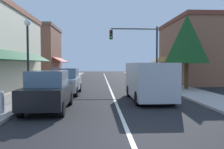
# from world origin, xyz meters

# --- Properties ---
(ground_plane) EXTENTS (80.00, 80.00, 0.00)m
(ground_plane) POSITION_xyz_m (0.00, 18.00, 0.00)
(ground_plane) COLOR black
(sidewalk_left) EXTENTS (2.60, 56.00, 0.12)m
(sidewalk_left) POSITION_xyz_m (-5.50, 18.00, 0.06)
(sidewalk_left) COLOR gray
(sidewalk_left) RESTS_ON ground
(sidewalk_right) EXTENTS (2.60, 56.00, 0.12)m
(sidewalk_right) POSITION_xyz_m (5.50, 18.00, 0.06)
(sidewalk_right) COLOR #A39E99
(sidewalk_right) RESTS_ON ground
(lane_center_stripe) EXTENTS (0.14, 52.00, 0.01)m
(lane_center_stripe) POSITION_xyz_m (0.00, 18.00, 0.00)
(lane_center_stripe) COLOR silver
(lane_center_stripe) RESTS_ON ground
(storefront_right_block) EXTENTS (6.37, 10.20, 6.72)m
(storefront_right_block) POSITION_xyz_m (9.32, 20.00, 3.36)
(storefront_right_block) COLOR #8E5B42
(storefront_right_block) RESTS_ON ground
(storefront_far_left) EXTENTS (6.73, 8.20, 7.16)m
(storefront_far_left) POSITION_xyz_m (-9.50, 28.00, 3.58)
(storefront_far_left) COLOR brown
(storefront_far_left) RESTS_ON ground
(parked_car_nearest_left) EXTENTS (1.80, 4.11, 1.77)m
(parked_car_nearest_left) POSITION_xyz_m (-3.12, 5.25, 0.88)
(parked_car_nearest_left) COLOR black
(parked_car_nearest_left) RESTS_ON ground
(parked_car_second_left) EXTENTS (1.80, 4.11, 1.77)m
(parked_car_second_left) POSITION_xyz_m (-3.13, 10.83, 0.88)
(parked_car_second_left) COLOR #B7BABF
(parked_car_second_left) RESTS_ON ground
(van_in_lane) EXTENTS (2.06, 5.21, 2.12)m
(van_in_lane) POSITION_xyz_m (1.88, 7.88, 1.15)
(van_in_lane) COLOR #B2B7BC
(van_in_lane) RESTS_ON ground
(traffic_signal_mast_arm) EXTENTS (4.79, 0.50, 5.73)m
(traffic_signal_mast_arm) POSITION_xyz_m (3.17, 17.92, 3.90)
(traffic_signal_mast_arm) COLOR #333333
(traffic_signal_mast_arm) RESTS_ON ground
(street_lamp_left_near) EXTENTS (0.36, 0.36, 4.50)m
(street_lamp_left_near) POSITION_xyz_m (-4.81, 8.02, 3.06)
(street_lamp_left_near) COLOR black
(street_lamp_left_near) RESTS_ON ground
(tree_right_near) EXTENTS (3.39, 3.39, 5.84)m
(tree_right_near) POSITION_xyz_m (5.85, 12.71, 3.96)
(tree_right_near) COLOR #4C331E
(tree_right_near) RESTS_ON ground
(fire_hydrant) EXTENTS (0.22, 0.22, 0.87)m
(fire_hydrant) POSITION_xyz_m (-4.77, 4.28, 0.55)
(fire_hydrant) COLOR #B2B2B7
(fire_hydrant) RESTS_ON ground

